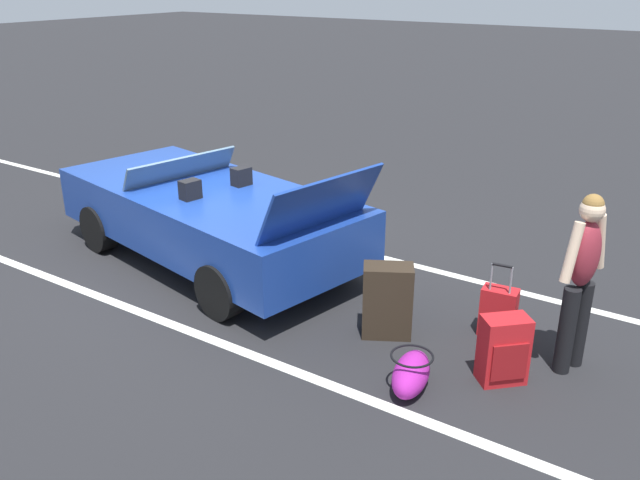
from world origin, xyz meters
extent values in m
plane|color=black|center=(0.00, 0.00, 0.00)|extent=(80.00, 80.00, 0.00)
cube|color=silver|center=(0.00, -1.25, 0.00)|extent=(18.00, 0.12, 0.01)
cube|color=silver|center=(0.00, 1.45, 0.00)|extent=(18.00, 0.12, 0.01)
cube|color=navy|center=(0.00, 0.00, 0.62)|extent=(4.36, 2.52, 0.64)
cube|color=navy|center=(1.41, -0.28, 0.51)|extent=(1.61, 1.89, 0.38)
cube|color=slate|center=(0.50, -0.10, 1.09)|extent=(0.48, 1.55, 0.31)
cube|color=black|center=(-0.13, 0.40, 1.05)|extent=(0.20, 0.25, 0.22)
cube|color=black|center=(-0.27, -0.32, 1.05)|extent=(0.20, 0.25, 0.22)
cube|color=navy|center=(-1.91, 0.38, 1.22)|extent=(0.60, 1.53, 0.59)
cylinder|color=black|center=(1.40, 0.55, 0.30)|extent=(0.63, 0.33, 0.60)
cylinder|color=black|center=(1.09, -1.04, 0.30)|extent=(0.63, 0.33, 0.60)
cylinder|color=black|center=(-1.09, 1.04, 0.30)|extent=(0.63, 0.33, 0.60)
cylinder|color=black|center=(-1.40, -0.55, 0.30)|extent=(0.63, 0.33, 0.60)
cube|color=#2D2319|center=(-2.69, 0.40, 0.37)|extent=(0.56, 0.48, 0.74)
cube|color=black|center=(-2.62, 0.27, 0.31)|extent=(0.34, 0.21, 0.41)
sphere|color=black|center=(-2.59, 0.58, 0.02)|extent=(0.04, 0.04, 0.04)
sphere|color=black|center=(-2.89, 0.41, 0.02)|extent=(0.04, 0.04, 0.04)
cube|color=red|center=(-3.91, 0.55, 0.31)|extent=(0.45, 0.45, 0.62)
cube|color=maroon|center=(-4.00, 0.64, 0.26)|extent=(0.24, 0.24, 0.34)
sphere|color=black|center=(-3.95, 0.39, 0.02)|extent=(0.04, 0.04, 0.04)
sphere|color=black|center=(-3.75, 0.58, 0.02)|extent=(0.04, 0.04, 0.04)
cube|color=red|center=(-3.60, -0.20, 0.25)|extent=(0.36, 0.24, 0.50)
cube|color=maroon|center=(-3.59, -0.31, 0.21)|extent=(0.27, 0.05, 0.28)
cylinder|color=gray|center=(-3.51, -0.13, 0.64)|extent=(0.02, 0.02, 0.27)
cylinder|color=gray|center=(-3.70, -0.15, 0.64)|extent=(0.02, 0.02, 0.27)
cylinder|color=black|center=(-3.61, -0.14, 0.77)|extent=(0.19, 0.05, 0.03)
sphere|color=black|center=(-3.49, -0.11, 0.02)|extent=(0.04, 0.04, 0.04)
sphere|color=black|center=(-3.73, -0.14, 0.02)|extent=(0.04, 0.04, 0.04)
ellipsoid|color=#991E8C|center=(-3.31, 1.11, 0.15)|extent=(0.44, 0.69, 0.30)
torus|color=black|center=(-3.31, 1.11, 0.33)|extent=(0.45, 0.45, 0.02)
cylinder|color=black|center=(-4.31, 0.10, 0.41)|extent=(0.19, 0.19, 0.82)
cylinder|color=black|center=(-4.37, -0.09, 0.41)|extent=(0.19, 0.19, 0.82)
ellipsoid|color=maroon|center=(-4.34, 0.00, 1.12)|extent=(0.31, 0.37, 0.60)
sphere|color=beige|center=(-4.34, 0.00, 1.51)|extent=(0.21, 0.21, 0.21)
sphere|color=olive|center=(-4.34, 0.00, 1.56)|extent=(0.18, 0.18, 0.18)
cylinder|color=beige|center=(-4.28, 0.20, 1.19)|extent=(0.15, 0.21, 0.53)
cylinder|color=beige|center=(-4.41, -0.19, 1.19)|extent=(0.15, 0.21, 0.53)
camera|label=1|loc=(-5.34, 5.55, 3.34)|focal=37.26mm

